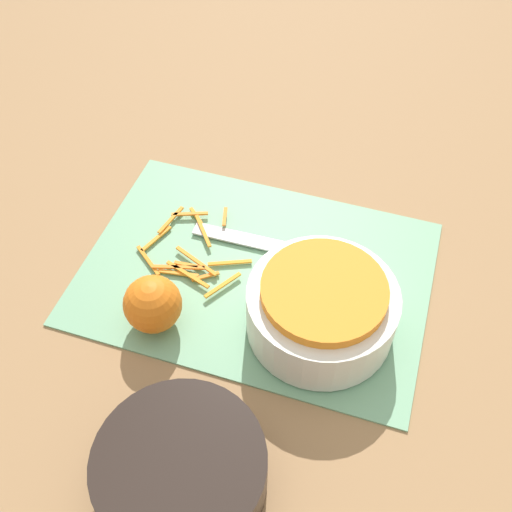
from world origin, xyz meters
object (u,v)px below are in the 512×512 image
Objects in this scene: bowl_speckled at (322,308)px; bowl_dark at (181,471)px; orange_left at (153,304)px; knife at (306,251)px.

bowl_dark is at bearing 68.72° from bowl_speckled.
bowl_dark is at bearing 121.75° from orange_left.
bowl_dark is 0.34m from knife.
bowl_dark is 2.45× the size of orange_left.
orange_left is at bearing 15.70° from bowl_speckled.
bowl_dark is at bearing 81.55° from knife.
orange_left is at bearing -58.25° from bowl_dark.
bowl_speckled is 0.21m from orange_left.
orange_left is (0.20, 0.06, -0.00)m from bowl_speckled.
knife is (0.05, -0.11, -0.03)m from bowl_speckled.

